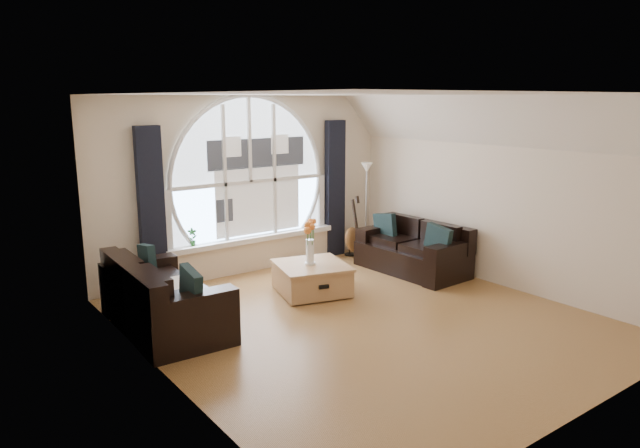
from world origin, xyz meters
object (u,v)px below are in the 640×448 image
(vase_flowers, at_px, (310,237))
(floor_lamp, at_px, (366,210))
(potted_plant, at_px, (192,237))
(sofa_left, at_px, (165,296))
(coffee_chest, at_px, (312,277))
(guitar, at_px, (353,226))
(sofa_right, at_px, (412,247))

(vase_flowers, xyz_separation_m, floor_lamp, (1.93, 1.06, -0.01))
(floor_lamp, relative_size, potted_plant, 6.03)
(sofa_left, relative_size, floor_lamp, 1.18)
(vase_flowers, bearing_deg, coffee_chest, -15.80)
(guitar, bearing_deg, floor_lamp, -28.70)
(sofa_right, height_order, floor_lamp, floor_lamp)
(sofa_left, height_order, sofa_right, sofa_left)
(coffee_chest, distance_m, potted_plant, 1.87)
(coffee_chest, distance_m, floor_lamp, 2.26)
(sofa_right, height_order, potted_plant, potted_plant)
(sofa_left, distance_m, sofa_right, 3.98)
(sofa_left, distance_m, potted_plant, 1.78)
(sofa_left, xyz_separation_m, floor_lamp, (4.03, 1.07, 0.40))
(sofa_left, bearing_deg, coffee_chest, 2.30)
(vase_flowers, xyz_separation_m, guitar, (1.71, 1.14, -0.28))
(guitar, bearing_deg, sofa_right, -91.72)
(sofa_right, relative_size, floor_lamp, 1.08)
(vase_flowers, bearing_deg, sofa_right, -3.17)
(vase_flowers, bearing_deg, sofa_left, -179.74)
(vase_flowers, relative_size, floor_lamp, 0.44)
(vase_flowers, distance_m, floor_lamp, 2.20)
(coffee_chest, height_order, potted_plant, potted_plant)
(guitar, height_order, potted_plant, guitar)
(sofa_left, height_order, guitar, guitar)
(floor_lamp, xyz_separation_m, guitar, (-0.22, 0.08, -0.27))
(sofa_right, xyz_separation_m, guitar, (-0.17, 1.24, 0.13))
(sofa_right, bearing_deg, sofa_left, 176.35)
(guitar, bearing_deg, sofa_left, -172.57)
(sofa_right, relative_size, potted_plant, 6.54)
(sofa_right, relative_size, coffee_chest, 1.86)
(vase_flowers, height_order, floor_lamp, floor_lamp)
(potted_plant, bearing_deg, coffee_chest, -52.29)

